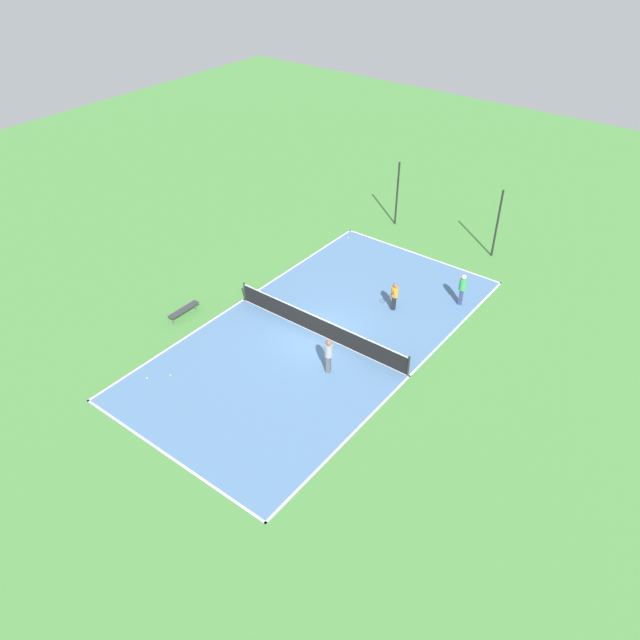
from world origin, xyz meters
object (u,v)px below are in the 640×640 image
(tennis_ball_midcourt, at_px, (147,378))
(fence_post_back_left, at_px, (397,194))
(fence_post_back_right, at_px, (497,224))
(player_far_green, at_px, (462,287))
(tennis_ball_far_baseline, at_px, (170,375))
(player_baseline_gray, at_px, (329,354))
(tennis_ball_right_alley, at_px, (348,237))
(player_center_orange, at_px, (394,295))
(bench, at_px, (184,310))
(tennis_net, at_px, (320,326))

(tennis_ball_midcourt, height_order, fence_post_back_left, fence_post_back_left)
(fence_post_back_left, height_order, fence_post_back_right, same)
(player_far_green, xyz_separation_m, tennis_ball_far_baseline, (-7.64, -13.04, -0.98))
(player_baseline_gray, relative_size, tennis_ball_far_baseline, 26.16)
(tennis_ball_right_alley, relative_size, fence_post_back_left, 0.02)
(player_center_orange, relative_size, tennis_ball_midcourt, 22.84)
(bench, relative_size, fence_post_back_right, 0.44)
(tennis_net, relative_size, bench, 5.48)
(player_center_orange, xyz_separation_m, tennis_ball_midcourt, (-5.82, -11.28, -0.85))
(player_far_green, distance_m, tennis_ball_far_baseline, 15.14)
(tennis_net, height_order, player_baseline_gray, player_baseline_gray)
(player_baseline_gray, xyz_separation_m, tennis_ball_midcourt, (-6.11, -5.30, -0.99))
(player_baseline_gray, relative_size, tennis_ball_right_alley, 26.16)
(bench, bearing_deg, player_center_orange, -49.25)
(player_baseline_gray, distance_m, tennis_ball_right_alley, 12.65)
(tennis_net, relative_size, tennis_ball_right_alley, 146.77)
(player_far_green, distance_m, tennis_ball_right_alley, 9.09)
(tennis_ball_midcourt, relative_size, fence_post_back_right, 0.02)
(tennis_net, xyz_separation_m, player_baseline_gray, (1.96, -1.95, 0.49))
(player_center_orange, height_order, player_baseline_gray, player_baseline_gray)
(player_far_green, distance_m, player_baseline_gray, 8.78)
(bench, relative_size, tennis_ball_right_alley, 26.81)
(player_baseline_gray, bearing_deg, player_far_green, 138.13)
(bench, xyz_separation_m, player_far_green, (10.59, 9.48, 0.65))
(fence_post_back_left, bearing_deg, fence_post_back_right, 0.00)
(tennis_ball_midcourt, distance_m, fence_post_back_right, 20.97)
(bench, relative_size, player_far_green, 1.03)
(player_baseline_gray, height_order, tennis_ball_far_baseline, player_baseline_gray)
(player_center_orange, relative_size, player_far_green, 0.88)
(bench, height_order, fence_post_back_right, fence_post_back_right)
(bench, distance_m, tennis_ball_far_baseline, 4.63)
(tennis_ball_right_alley, bearing_deg, player_center_orange, -37.64)
(bench, distance_m, player_center_orange, 10.68)
(player_baseline_gray, bearing_deg, tennis_net, -161.99)
(tennis_ball_midcourt, bearing_deg, bench, 117.64)
(tennis_net, height_order, player_far_green, player_far_green)
(fence_post_back_right, bearing_deg, fence_post_back_left, 180.00)
(tennis_ball_right_alley, xyz_separation_m, fence_post_back_left, (1.24, 3.40, 2.00))
(bench, bearing_deg, fence_post_back_left, -11.48)
(player_far_green, bearing_deg, tennis_net, 128.60)
(player_baseline_gray, distance_m, tennis_ball_far_baseline, 7.15)
(fence_post_back_left, bearing_deg, tennis_ball_midcourt, -92.42)
(tennis_ball_midcourt, height_order, tennis_ball_right_alley, same)
(fence_post_back_right, bearing_deg, tennis_net, -105.20)
(player_baseline_gray, bearing_deg, tennis_ball_right_alley, -176.07)
(player_far_green, height_order, tennis_ball_midcourt, player_far_green)
(tennis_ball_midcourt, distance_m, fence_post_back_left, 19.61)
(fence_post_back_right, bearing_deg, player_far_green, -81.49)
(player_baseline_gray, bearing_deg, fence_post_back_left, 173.19)
(bench, bearing_deg, player_far_green, -48.15)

